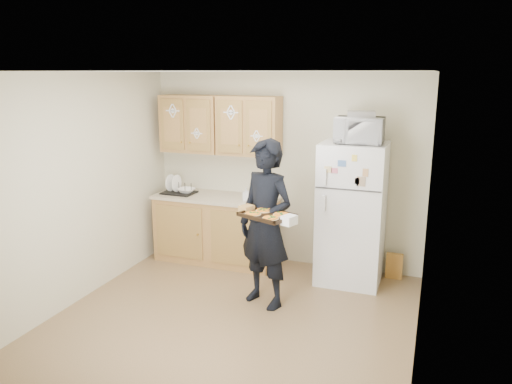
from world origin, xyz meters
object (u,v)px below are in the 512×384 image
baking_tray (267,216)px  microwave (359,130)px  person (266,224)px  dish_rack (179,187)px  refrigerator (352,213)px

baking_tray → microwave: 1.57m
baking_tray → person: bearing=133.3°
person → dish_rack: person is taller
baking_tray → dish_rack: size_ratio=1.18×
person → microwave: size_ratio=3.38×
refrigerator → microwave: microwave is taller
refrigerator → microwave: size_ratio=3.15×
refrigerator → dish_rack: refrigerator is taller
microwave → dish_rack: (-2.38, 0.06, -0.86)m
refrigerator → dish_rack: (-2.33, 0.01, 0.13)m
microwave → dish_rack: 2.53m
microwave → dish_rack: bearing=177.7°
refrigerator → person: bearing=-128.5°
refrigerator → baking_tray: refrigerator is taller
person → microwave: microwave is taller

